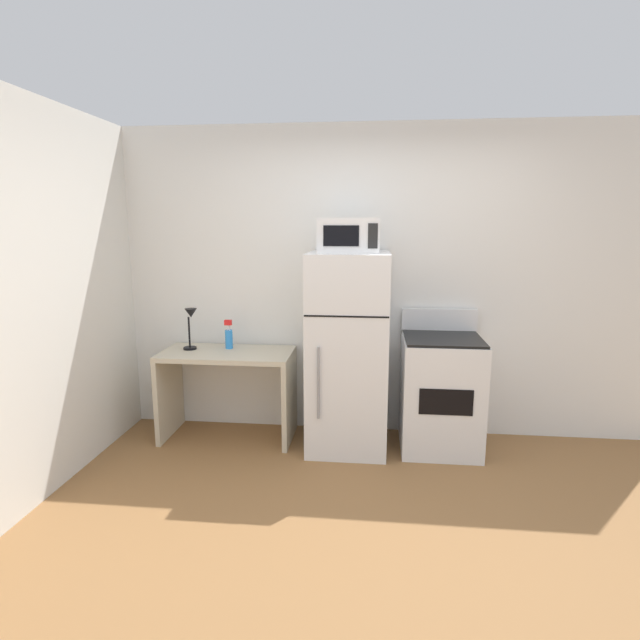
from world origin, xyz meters
TOP-DOWN VIEW (x-y plane):
  - ground_plane at (0.00, 0.00)m, footprint 12.00×12.00m
  - wall_back_white at (0.00, 1.70)m, footprint 5.00×0.10m
  - desk at (-1.22, 1.36)m, footprint 1.09×0.55m
  - desk_lamp at (-1.53, 1.39)m, footprint 0.14×0.12m
  - spray_bottle at (-1.23, 1.46)m, footprint 0.06×0.06m
  - refrigerator at (-0.21, 1.30)m, footprint 0.63×0.68m
  - microwave at (-0.21, 1.28)m, footprint 0.46×0.35m
  - oven_range at (0.54, 1.33)m, footprint 0.62×0.61m

SIDE VIEW (x-z plane):
  - ground_plane at x=0.00m, z-range 0.00..0.00m
  - oven_range at x=0.54m, z-range -0.08..1.02m
  - desk at x=-1.22m, z-range 0.14..0.89m
  - refrigerator at x=-0.21m, z-range 0.00..1.58m
  - spray_bottle at x=-1.23m, z-range 0.72..0.97m
  - desk_lamp at x=-1.53m, z-range 0.81..1.17m
  - wall_back_white at x=0.00m, z-range 0.00..2.60m
  - microwave at x=-0.21m, z-range 1.58..1.84m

